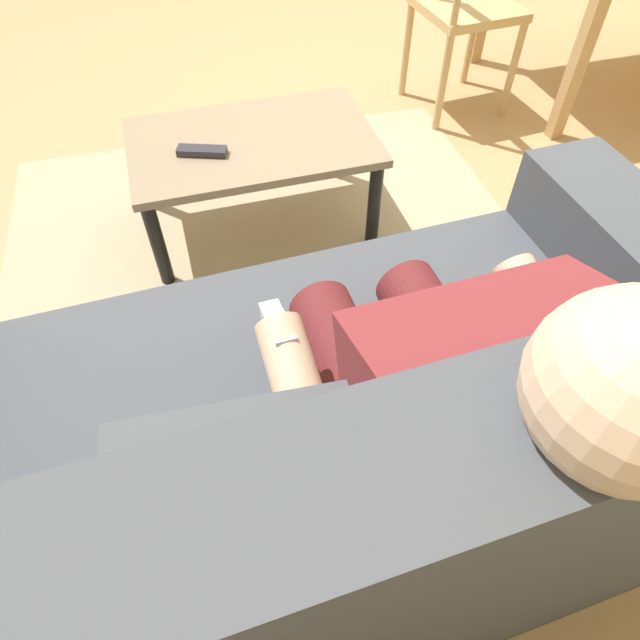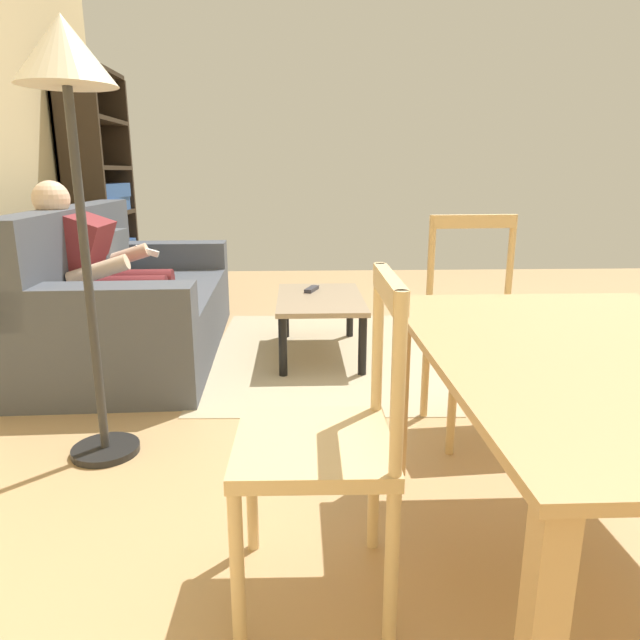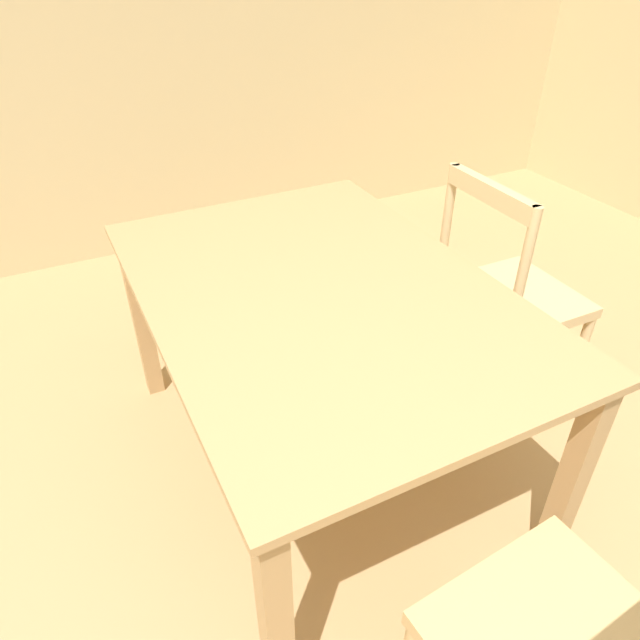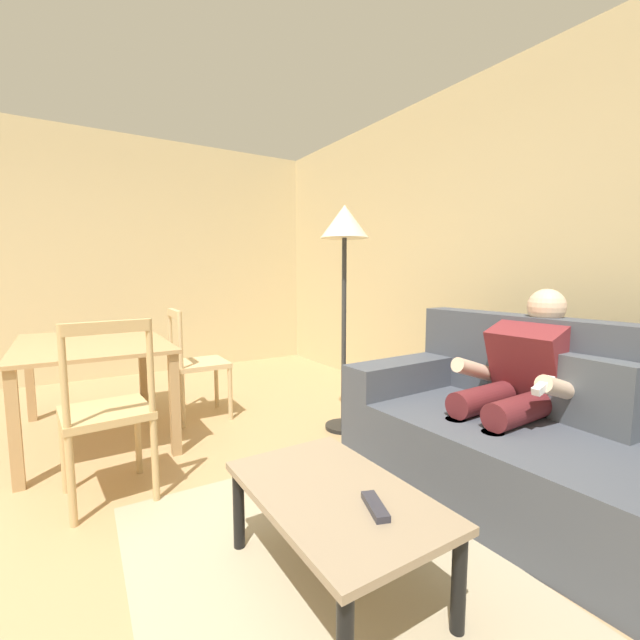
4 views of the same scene
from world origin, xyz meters
name	(u,v)px [view 4 (image 4 of 4)]	position (x,y,z in m)	size (l,w,h in m)	color
ground_plane	(27,541)	(0.00, 0.00, 0.00)	(8.32, 8.32, 0.00)	tan
wall_back	(485,250)	(0.00, 3.15, 1.39)	(6.32, 0.12, 2.78)	#D1BC8C
wall_side	(38,256)	(-3.16, 0.00, 1.39)	(0.12, 6.30, 2.78)	#C8B586
couch	(541,441)	(1.04, 2.27, 0.33)	(2.00, 1.03, 0.95)	#474C56
person_lounging	(517,385)	(0.85, 2.33, 0.58)	(0.60, 0.96, 1.11)	maroon
coffee_table	(334,503)	(0.95, 1.03, 0.33)	(0.88, 0.54, 0.39)	gray
tv_remote	(375,506)	(1.13, 1.08, 0.40)	(0.05, 0.17, 0.02)	#2D2D38
dining_table	(92,354)	(-1.21, 0.36, 0.62)	(1.38, 0.95, 0.71)	tan
dining_chair_near_wall	(196,364)	(-1.21, 1.10, 0.46)	(0.43, 0.43, 0.92)	#D1B27F
dining_chair_facing_couch	(107,413)	(-0.19, 0.36, 0.48)	(0.45, 0.45, 0.97)	tan
area_rug	(334,583)	(0.95, 1.03, 0.00)	(2.00, 1.40, 0.01)	tan
floor_lamp	(344,242)	(-0.36, 2.00, 1.43)	(0.36, 0.36, 1.70)	black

